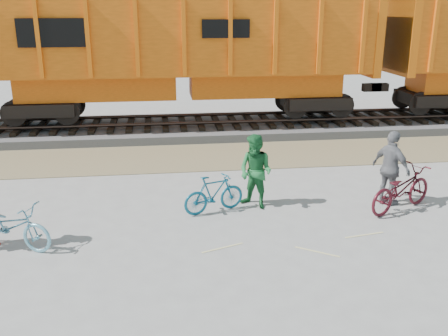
{
  "coord_description": "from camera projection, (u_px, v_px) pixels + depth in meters",
  "views": [
    {
      "loc": [
        -2.1,
        -9.59,
        4.52
      ],
      "look_at": [
        -0.67,
        1.5,
        0.91
      ],
      "focal_mm": 40.0,
      "sensor_mm": 36.0,
      "label": 1
    }
  ],
  "objects": [
    {
      "name": "person_man",
      "position": [
        256.0,
        172.0,
        11.6
      ],
      "size": [
        1.07,
        1.07,
        1.75
      ],
      "primitive_type": "imported",
      "rotation": [
        0.0,
        0.0,
        -0.77
      ],
      "color": "#1F6933",
      "rests_on": "ground"
    },
    {
      "name": "ground",
      "position": [
        264.0,
        228.0,
        10.69
      ],
      "size": [
        120.0,
        120.0,
        0.0
      ],
      "primitive_type": "plane",
      "color": "#9E9E99",
      "rests_on": "ground"
    },
    {
      "name": "track",
      "position": [
        216.0,
        118.0,
        19.04
      ],
      "size": [
        120.0,
        2.6,
        0.24
      ],
      "color": "black",
      "rests_on": "ballast_bed"
    },
    {
      "name": "person_woman",
      "position": [
        391.0,
        168.0,
        11.75
      ],
      "size": [
        0.84,
        1.14,
        1.8
      ],
      "primitive_type": "imported",
      "rotation": [
        0.0,
        0.0,
        2.01
      ],
      "color": "slate",
      "rests_on": "ground"
    },
    {
      "name": "bicycle_blue",
      "position": [
        10.0,
        226.0,
        9.67
      ],
      "size": [
        1.9,
        1.29,
        0.94
      ],
      "primitive_type": "imported",
      "rotation": [
        0.0,
        0.0,
        1.16
      ],
      "color": "#6DB3CB",
      "rests_on": "ground"
    },
    {
      "name": "hopper_car_center",
      "position": [
        182.0,
        51.0,
        18.11
      ],
      "size": [
        14.0,
        3.13,
        4.65
      ],
      "color": "black",
      "rests_on": "track"
    },
    {
      "name": "ballast_bed",
      "position": [
        217.0,
        127.0,
        19.14
      ],
      "size": [
        120.0,
        4.0,
        0.3
      ],
      "primitive_type": "cube",
      "color": "slate",
      "rests_on": "ground"
    },
    {
      "name": "bicycle_maroon",
      "position": [
        401.0,
        189.0,
        11.5
      ],
      "size": [
        2.07,
        1.51,
        1.04
      ],
      "primitive_type": "imported",
      "rotation": [
        0.0,
        0.0,
        2.04
      ],
      "color": "#4A121C",
      "rests_on": "ground"
    },
    {
      "name": "gravel_strip",
      "position": [
        229.0,
        156.0,
        15.88
      ],
      "size": [
        120.0,
        3.0,
        0.02
      ],
      "primitive_type": "cube",
      "color": "#897955",
      "rests_on": "ground"
    },
    {
      "name": "bicycle_teal",
      "position": [
        214.0,
        194.0,
        11.42
      ],
      "size": [
        1.54,
        0.89,
        0.89
      ],
      "primitive_type": "imported",
      "rotation": [
        0.0,
        0.0,
        1.91
      ],
      "color": "#0F5874",
      "rests_on": "ground"
    }
  ]
}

